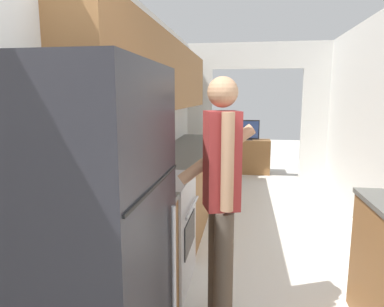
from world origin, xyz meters
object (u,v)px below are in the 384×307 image
Objects in this scene: person at (221,198)px; refrigerator at (78,266)px; range_oven at (153,230)px; television at (247,130)px; tv_cabinet at (247,156)px.

refrigerator is at bearing 130.01° from person.
person reaches higher than range_oven.
refrigerator is at bearing -97.38° from television.
refrigerator reaches higher than tv_cabinet.
television reaches higher than tv_cabinet.
refrigerator reaches higher than person.
tv_cabinet is at bearing 82.67° from refrigerator.
television is at bearing -20.16° from person.
range_oven is at bearing -100.24° from television.
person is 3.56× the size of television.
person is (0.60, -0.48, 0.46)m from range_oven.
refrigerator is 1.05m from person.
refrigerator is 1.63× the size of range_oven.
person is at bearing -92.18° from tv_cabinet.
tv_cabinet is (0.79, 4.41, -0.12)m from range_oven.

